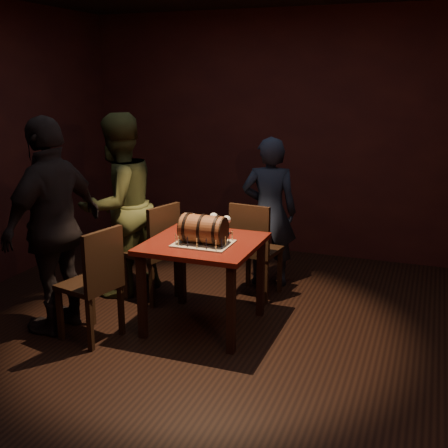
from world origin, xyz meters
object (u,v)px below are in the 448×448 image
object	(u,v)px
pint_of_ale	(196,225)
person_left_front	(54,226)
barrel_cake	(203,229)
chair_left_rear	(157,247)
chair_left_front	(96,279)
person_back	(269,212)
person_left_rear	(119,206)
pub_table	(204,254)
chair_back	(254,245)
wine_glass_left	(188,218)
wine_glass_right	(227,221)
wine_glass_mid	(214,218)

from	to	relation	value
pint_of_ale	person_left_front	world-z (taller)	person_left_front
barrel_cake	chair_left_rear	bearing A→B (deg)	145.69
pint_of_ale	person_left_front	distance (m)	1.17
chair_left_front	person_back	bearing A→B (deg)	61.91
chair_left_front	person_left_rear	bearing A→B (deg)	110.24
person_left_rear	chair_left_front	bearing A→B (deg)	39.08
pub_table	chair_back	bearing A→B (deg)	75.09
wine_glass_left	pint_of_ale	size ratio (longest dim) A/B	1.07
pint_of_ale	chair_left_front	xyz separation A→B (m)	(-0.54, -0.75, -0.30)
wine_glass_right	person_back	bearing A→B (deg)	82.30
pub_table	chair_left_rear	bearing A→B (deg)	149.47
pub_table	chair_left_front	world-z (taller)	chair_left_front
pub_table	wine_glass_right	bearing A→B (deg)	70.07
person_left_front	chair_left_rear	bearing A→B (deg)	155.89
wine_glass_right	chair_back	xyz separation A→B (m)	(0.10, 0.46, -0.35)
pub_table	barrel_cake	size ratio (longest dim) A/B	2.19
wine_glass_mid	chair_back	distance (m)	0.59
chair_left_front	person_left_rear	world-z (taller)	person_left_rear
chair_left_rear	chair_left_front	world-z (taller)	same
wine_glass_right	person_back	distance (m)	0.91
barrel_cake	chair_back	bearing A→B (deg)	78.65
pub_table	wine_glass_left	size ratio (longest dim) A/B	5.59
chair_left_front	person_back	distance (m)	1.96
pint_of_ale	person_left_rear	distance (m)	0.93
wine_glass_right	person_left_front	size ratio (longest dim) A/B	0.09
wine_glass_mid	pint_of_ale	distance (m)	0.17
chair_left_rear	person_back	bearing A→B (deg)	43.19
barrel_cake	person_back	distance (m)	1.27
person_back	chair_left_rear	bearing A→B (deg)	29.92
wine_glass_right	person_back	xyz separation A→B (m)	(0.12, 0.89, -0.12)
pub_table	wine_glass_right	world-z (taller)	wine_glass_right
wine_glass_right	chair_left_front	world-z (taller)	chair_left_front
chair_left_front	pint_of_ale	bearing A→B (deg)	54.44
wine_glass_mid	person_left_rear	world-z (taller)	person_left_rear
barrel_cake	wine_glass_mid	size ratio (longest dim) A/B	2.56
chair_back	person_left_rear	xyz separation A→B (m)	(-1.25, -0.31, 0.35)
person_back	wine_glass_right	bearing A→B (deg)	69.04
wine_glass_right	chair_left_rear	bearing A→B (deg)	172.56
chair_back	person_left_front	bearing A→B (deg)	-137.54
chair_left_front	person_left_rear	xyz separation A→B (m)	(-0.36, 0.98, 0.35)
wine_glass_left	person_left_rear	size ratio (longest dim) A/B	0.09
chair_back	wine_glass_right	bearing A→B (deg)	-101.81
wine_glass_right	chair_left_rear	distance (m)	0.81
pub_table	pint_of_ale	size ratio (longest dim) A/B	6.00
chair_back	person_back	world-z (taller)	person_back
pub_table	chair_left_rear	xyz separation A→B (m)	(-0.63, 0.37, -0.12)
wine_glass_right	person_left_rear	size ratio (longest dim) A/B	0.09
pint_of_ale	person_left_front	size ratio (longest dim) A/B	0.08
wine_glass_left	pub_table	bearing A→B (deg)	-44.83
chair_left_rear	barrel_cake	bearing A→B (deg)	-34.31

